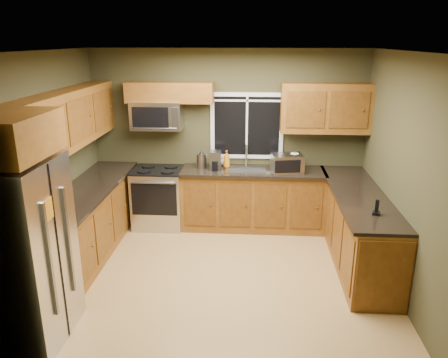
# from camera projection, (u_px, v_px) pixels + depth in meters

# --- Properties ---
(floor) EXTENTS (4.20, 4.20, 0.00)m
(floor) POSITION_uv_depth(u_px,v_px,m) (218.00, 274.00, 5.49)
(floor) COLOR #A27D47
(floor) RESTS_ON ground
(ceiling) EXTENTS (4.20, 4.20, 0.00)m
(ceiling) POSITION_uv_depth(u_px,v_px,m) (217.00, 51.00, 4.67)
(ceiling) COLOR white
(ceiling) RESTS_ON back_wall
(back_wall) EXTENTS (4.20, 0.00, 4.20)m
(back_wall) POSITION_uv_depth(u_px,v_px,m) (227.00, 138.00, 6.79)
(back_wall) COLOR #38361F
(back_wall) RESTS_ON ground
(front_wall) EXTENTS (4.20, 0.00, 4.20)m
(front_wall) POSITION_uv_depth(u_px,v_px,m) (198.00, 239.00, 3.37)
(front_wall) COLOR #38361F
(front_wall) RESTS_ON ground
(left_wall) EXTENTS (0.00, 3.60, 3.60)m
(left_wall) POSITION_uv_depth(u_px,v_px,m) (43.00, 168.00, 5.22)
(left_wall) COLOR #38361F
(left_wall) RESTS_ON ground
(right_wall) EXTENTS (0.00, 3.60, 3.60)m
(right_wall) POSITION_uv_depth(u_px,v_px,m) (402.00, 176.00, 4.94)
(right_wall) COLOR #38361F
(right_wall) RESTS_ON ground
(window) EXTENTS (1.12, 0.03, 1.02)m
(window) POSITION_uv_depth(u_px,v_px,m) (247.00, 126.00, 6.69)
(window) COLOR white
(window) RESTS_ON back_wall
(base_cabinets_left) EXTENTS (0.60, 2.65, 0.90)m
(base_cabinets_left) POSITION_uv_depth(u_px,v_px,m) (89.00, 222.00, 5.93)
(base_cabinets_left) COLOR brown
(base_cabinets_left) RESTS_ON ground
(countertop_left) EXTENTS (0.65, 2.65, 0.04)m
(countertop_left) POSITION_uv_depth(u_px,v_px,m) (88.00, 190.00, 5.78)
(countertop_left) COLOR black
(countertop_left) RESTS_ON base_cabinets_left
(base_cabinets_back) EXTENTS (2.17, 0.60, 0.90)m
(base_cabinets_back) POSITION_uv_depth(u_px,v_px,m) (253.00, 200.00, 6.75)
(base_cabinets_back) COLOR brown
(base_cabinets_back) RESTS_ON ground
(countertop_back) EXTENTS (2.17, 0.65, 0.04)m
(countertop_back) POSITION_uv_depth(u_px,v_px,m) (253.00, 171.00, 6.58)
(countertop_back) COLOR black
(countertop_back) RESTS_ON base_cabinets_back
(base_cabinets_peninsula) EXTENTS (0.60, 2.52, 0.90)m
(base_cabinets_peninsula) POSITION_uv_depth(u_px,v_px,m) (357.00, 228.00, 5.75)
(base_cabinets_peninsula) COLOR brown
(base_cabinets_peninsula) RESTS_ON ground
(countertop_peninsula) EXTENTS (0.65, 2.50, 0.04)m
(countertop_peninsula) POSITION_uv_depth(u_px,v_px,m) (359.00, 194.00, 5.61)
(countertop_peninsula) COLOR black
(countertop_peninsula) RESTS_ON base_cabinets_peninsula
(upper_cabinets_left) EXTENTS (0.33, 2.65, 0.72)m
(upper_cabinets_left) POSITION_uv_depth(u_px,v_px,m) (68.00, 119.00, 5.51)
(upper_cabinets_left) COLOR brown
(upper_cabinets_left) RESTS_ON left_wall
(upper_cabinets_back_left) EXTENTS (1.30, 0.33, 0.30)m
(upper_cabinets_back_left) POSITION_uv_depth(u_px,v_px,m) (170.00, 92.00, 6.47)
(upper_cabinets_back_left) COLOR brown
(upper_cabinets_back_left) RESTS_ON back_wall
(upper_cabinets_back_right) EXTENTS (1.30, 0.33, 0.72)m
(upper_cabinets_back_right) POSITION_uv_depth(u_px,v_px,m) (326.00, 108.00, 6.38)
(upper_cabinets_back_right) COLOR brown
(upper_cabinets_back_right) RESTS_ON back_wall
(upper_cabinet_over_fridge) EXTENTS (0.72, 0.90, 0.38)m
(upper_cabinet_over_fridge) POSITION_uv_depth(u_px,v_px,m) (3.00, 136.00, 3.75)
(upper_cabinet_over_fridge) COLOR brown
(upper_cabinet_over_fridge) RESTS_ON left_wall
(refrigerator) EXTENTS (0.74, 0.90, 1.80)m
(refrigerator) POSITION_uv_depth(u_px,v_px,m) (22.00, 254.00, 4.10)
(refrigerator) COLOR #B7B7BC
(refrigerator) RESTS_ON ground
(range) EXTENTS (0.76, 0.69, 0.94)m
(range) POSITION_uv_depth(u_px,v_px,m) (159.00, 197.00, 6.82)
(range) COLOR #B7B7BC
(range) RESTS_ON ground
(microwave) EXTENTS (0.76, 0.41, 0.42)m
(microwave) POSITION_uv_depth(u_px,v_px,m) (157.00, 115.00, 6.56)
(microwave) COLOR #B7B7BC
(microwave) RESTS_ON back_wall
(sink) EXTENTS (0.60, 0.42, 0.36)m
(sink) POSITION_uv_depth(u_px,v_px,m) (246.00, 169.00, 6.60)
(sink) COLOR slate
(sink) RESTS_ON countertop_back
(toaster_oven) EXTENTS (0.50, 0.42, 0.28)m
(toaster_oven) POSITION_uv_depth(u_px,v_px,m) (287.00, 163.00, 6.42)
(toaster_oven) COLOR #B7B7BC
(toaster_oven) RESTS_ON countertop_back
(coffee_maker) EXTENTS (0.18, 0.23, 0.28)m
(coffee_maker) POSITION_uv_depth(u_px,v_px,m) (215.00, 161.00, 6.57)
(coffee_maker) COLOR slate
(coffee_maker) RESTS_ON countertop_back
(kettle) EXTENTS (0.19, 0.19, 0.27)m
(kettle) POSITION_uv_depth(u_px,v_px,m) (202.00, 160.00, 6.63)
(kettle) COLOR #B7B7BC
(kettle) RESTS_ON countertop_back
(paper_towel_roll) EXTENTS (0.15, 0.15, 0.31)m
(paper_towel_roll) POSITION_uv_depth(u_px,v_px,m) (294.00, 162.00, 6.46)
(paper_towel_roll) COLOR white
(paper_towel_roll) RESTS_ON countertop_back
(soap_bottle_a) EXTENTS (0.12, 0.13, 0.27)m
(soap_bottle_a) POSITION_uv_depth(u_px,v_px,m) (227.00, 159.00, 6.68)
(soap_bottle_a) COLOR #C27512
(soap_bottle_a) RESTS_ON countertop_back
(soap_bottle_c) EXTENTS (0.13, 0.13, 0.15)m
(soap_bottle_c) POSITION_uv_depth(u_px,v_px,m) (224.00, 161.00, 6.80)
(soap_bottle_c) COLOR white
(soap_bottle_c) RESTS_ON countertop_back
(cordless_phone) EXTENTS (0.10, 0.10, 0.18)m
(cordless_phone) POSITION_uv_depth(u_px,v_px,m) (377.00, 210.00, 4.89)
(cordless_phone) COLOR black
(cordless_phone) RESTS_ON countertop_peninsula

